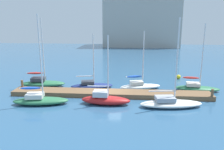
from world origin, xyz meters
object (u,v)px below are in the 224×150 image
sailboat_1 (40,99)px  sailboat_2 (91,85)px  sailboat_0 (42,82)px  sailboat_4 (140,85)px  mooring_buoy_yellow (179,77)px  sailboat_6 (197,87)px  sailboat_3 (105,99)px  sailboat_5 (170,103)px  harbor_building_distant (141,20)px

sailboat_1 → sailboat_2: (4.37, 6.19, -0.12)m
sailboat_0 → sailboat_4: sailboat_0 is taller
sailboat_2 → mooring_buoy_yellow: sailboat_2 is taller
sailboat_4 → sailboat_6: sailboat_6 is taller
sailboat_0 → sailboat_3: sailboat_0 is taller
sailboat_6 → mooring_buoy_yellow: bearing=105.6°
sailboat_0 → mooring_buoy_yellow: size_ratio=13.93×
sailboat_0 → sailboat_6: (19.81, -0.37, -0.06)m
sailboat_3 → sailboat_5: 6.65m
harbor_building_distant → sailboat_1: bearing=-102.4°
sailboat_0 → harbor_building_distant: harbor_building_distant is taller
sailboat_4 → sailboat_6: (6.99, -0.23, -0.00)m
sailboat_2 → sailboat_5: 10.79m
sailboat_0 → sailboat_6: sailboat_0 is taller
sailboat_4 → sailboat_5: bearing=-78.8°
sailboat_2 → sailboat_6: bearing=-12.9°
sailboat_0 → sailboat_6: bearing=-7.3°
sailboat_6 → harbor_building_distant: harbor_building_distant is taller
sailboat_5 → mooring_buoy_yellow: bearing=67.9°
sailboat_6 → sailboat_1: bearing=-154.8°
sailboat_6 → harbor_building_distant: bearing=101.6°
sailboat_0 → sailboat_1: sailboat_1 is taller
sailboat_1 → sailboat_4: sailboat_1 is taller
sailboat_0 → mooring_buoy_yellow: 19.63m
sailboat_0 → harbor_building_distant: bearing=67.6°
harbor_building_distant → sailboat_0: bearing=-106.2°
sailboat_0 → sailboat_4: 12.82m
sailboat_4 → sailboat_5: sailboat_5 is taller
sailboat_2 → sailboat_3: 6.12m
sailboat_3 → sailboat_6: bearing=29.0°
sailboat_6 → sailboat_0: bearing=-174.9°
sailboat_1 → sailboat_4: size_ratio=1.25×
sailboat_6 → sailboat_2: bearing=-174.3°
sailboat_3 → sailboat_1: bearing=-173.3°
mooring_buoy_yellow → sailboat_1: bearing=-144.0°
sailboat_1 → mooring_buoy_yellow: sailboat_1 is taller
mooring_buoy_yellow → sailboat_4: bearing=-136.2°
sailboat_0 → sailboat_6: 19.81m
sailboat_3 → harbor_building_distant: bearing=86.1°
sailboat_0 → sailboat_3: size_ratio=1.24×
harbor_building_distant → sailboat_4: bearing=-92.3°
sailboat_5 → mooring_buoy_yellow: size_ratio=13.88×
sailboat_1 → sailboat_2: sailboat_1 is taller
sailboat_4 → sailboat_5: 6.64m
sailboat_0 → sailboat_5: (15.66, -6.14, -0.08)m
sailboat_4 → harbor_building_distant: (2.09, 51.32, 8.32)m
sailboat_3 → harbor_building_distant: 57.96m
sailboat_2 → harbor_building_distant: bearing=68.5°
sailboat_0 → sailboat_4: (12.82, -0.14, -0.06)m
sailboat_0 → harbor_building_distant: (14.91, 51.19, 8.26)m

